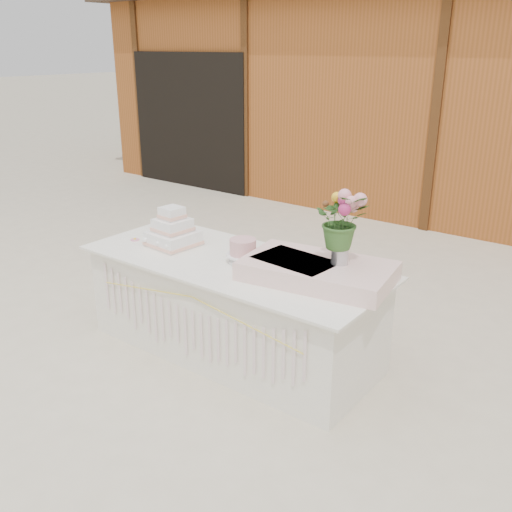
% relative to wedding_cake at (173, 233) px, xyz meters
% --- Properties ---
extents(ground, '(80.00, 80.00, 0.00)m').
position_rel_wedding_cake_xyz_m(ground, '(0.61, 0.01, -0.88)').
color(ground, beige).
rests_on(ground, ground).
extents(barn, '(12.60, 4.60, 3.30)m').
position_rel_wedding_cake_xyz_m(barn, '(0.59, 6.01, 0.80)').
color(barn, brown).
rests_on(barn, ground).
extents(cake_table, '(2.40, 1.00, 0.77)m').
position_rel_wedding_cake_xyz_m(cake_table, '(0.61, 0.01, -0.49)').
color(cake_table, silver).
rests_on(cake_table, ground).
extents(wedding_cake, '(0.39, 0.39, 0.32)m').
position_rel_wedding_cake_xyz_m(wedding_cake, '(0.00, 0.00, 0.00)').
color(wedding_cake, white).
rests_on(wedding_cake, cake_table).
extents(pink_cake_stand, '(0.25, 0.25, 0.18)m').
position_rel_wedding_cake_xyz_m(pink_cake_stand, '(0.69, 0.04, -0.01)').
color(pink_cake_stand, white).
rests_on(pink_cake_stand, cake_table).
extents(satin_runner, '(1.10, 0.74, 0.13)m').
position_rel_wedding_cake_xyz_m(satin_runner, '(1.31, 0.09, -0.04)').
color(satin_runner, beige).
rests_on(satin_runner, cake_table).
extents(flower_vase, '(0.12, 0.12, 0.16)m').
position_rel_wedding_cake_xyz_m(flower_vase, '(1.44, 0.16, 0.10)').
color(flower_vase, '#B8B8BD').
rests_on(flower_vase, satin_runner).
extents(bouquet, '(0.46, 0.45, 0.39)m').
position_rel_wedding_cake_xyz_m(bouquet, '(1.44, 0.16, 0.38)').
color(bouquet, '#335F26').
rests_on(bouquet, flower_vase).
extents(loose_flowers, '(0.27, 0.40, 0.02)m').
position_rel_wedding_cake_xyz_m(loose_flowers, '(-0.37, 0.04, -0.10)').
color(loose_flowers, pink).
rests_on(loose_flowers, cake_table).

